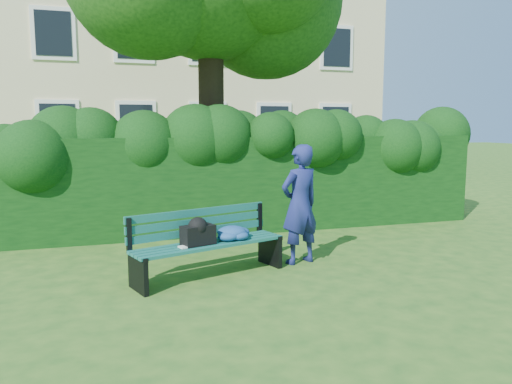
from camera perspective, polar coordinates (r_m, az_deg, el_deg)
name	(u,v)px	position (r m, az deg, el deg)	size (l,w,h in m)	color
ground	(268,259)	(7.65, 1.35, -7.65)	(80.00, 80.00, 0.00)	#26561C
apartment_building	(157,25)	(21.47, -11.28, 18.25)	(16.00, 8.08, 12.00)	beige
hedge	(231,184)	(9.55, -2.86, 0.94)	(10.00, 1.00, 1.80)	black
park_bench	(211,239)	(6.74, -5.13, -5.37)	(2.17, 1.18, 0.89)	#0E4848
man_reading	(300,204)	(7.29, 5.03, -1.42)	(0.64, 0.42, 1.75)	navy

